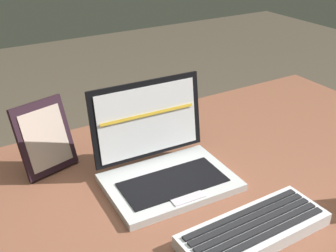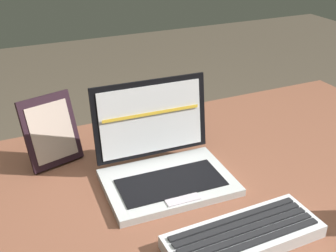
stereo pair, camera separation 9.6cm
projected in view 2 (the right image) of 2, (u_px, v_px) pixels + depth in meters
The scene contains 4 objects.
desk at pixel (201, 208), 1.05m from camera, with size 1.51×0.83×0.73m.
laptop_front at pixel (163, 162), 1.00m from camera, with size 0.31×0.25×0.23m.
external_keyboard at pixel (244, 236), 0.82m from camera, with size 0.32×0.12×0.03m.
photo_frame at pixel (51, 131), 1.05m from camera, with size 0.15×0.10×0.18m.
Camera 2 is at (-0.42, -0.73, 1.31)m, focal length 44.15 mm.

